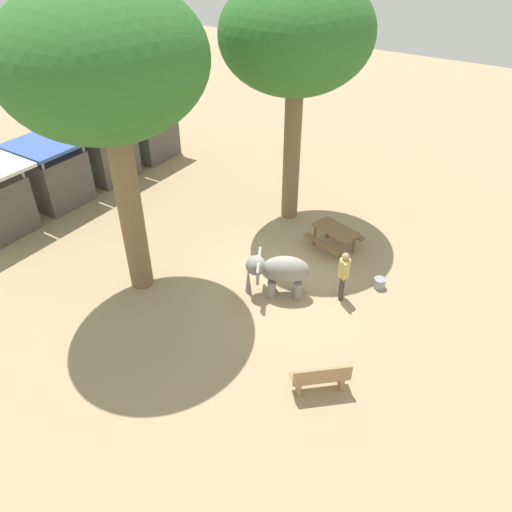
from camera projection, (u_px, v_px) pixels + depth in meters
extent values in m
plane|color=tan|center=(282.00, 282.00, 15.33)|extent=(60.00, 60.00, 0.00)
cylinder|color=gray|center=(272.00, 290.00, 14.58)|extent=(0.24, 0.24, 0.56)
cylinder|color=gray|center=(272.00, 281.00, 14.90)|extent=(0.24, 0.24, 0.56)
cylinder|color=gray|center=(298.00, 291.00, 14.54)|extent=(0.24, 0.24, 0.56)
cylinder|color=gray|center=(298.00, 282.00, 14.86)|extent=(0.24, 0.24, 0.56)
ellipsoid|color=gray|center=(285.00, 270.00, 14.36)|extent=(1.30, 1.58, 0.84)
sphere|color=gray|center=(256.00, 265.00, 14.35)|extent=(0.60, 0.60, 0.60)
cone|color=gray|center=(248.00, 279.00, 14.67)|extent=(0.19, 0.19, 0.95)
cube|color=gray|center=(258.00, 274.00, 14.02)|extent=(0.46, 0.30, 0.45)
cube|color=gray|center=(260.00, 258.00, 14.66)|extent=(0.46, 0.30, 0.45)
cylinder|color=#3F3833|center=(342.00, 289.00, 14.41)|extent=(0.14, 0.14, 0.82)
cylinder|color=#3F3833|center=(342.00, 285.00, 14.55)|extent=(0.14, 0.14, 0.82)
cylinder|color=tan|center=(344.00, 268.00, 14.07)|extent=(0.32, 0.32, 0.58)
sphere|color=tan|center=(346.00, 257.00, 13.84)|extent=(0.22, 0.22, 0.22)
cylinder|color=tan|center=(344.00, 272.00, 13.89)|extent=(0.09, 0.09, 0.55)
cylinder|color=tan|center=(344.00, 263.00, 14.23)|extent=(0.09, 0.09, 0.55)
cylinder|color=brown|center=(130.00, 210.00, 13.80)|extent=(0.68, 0.68, 5.19)
ellipsoid|color=#2D6B28|center=(105.00, 61.00, 11.46)|extent=(5.23, 4.79, 3.71)
cylinder|color=brown|center=(292.00, 153.00, 17.19)|extent=(0.60, 0.60, 4.99)
ellipsoid|color=#2D6B28|center=(297.00, 33.00, 14.93)|extent=(5.13, 4.70, 3.63)
cube|color=#9E7A51|center=(320.00, 376.00, 11.70)|extent=(1.23, 1.31, 0.06)
cube|color=#9E7A51|center=(323.00, 375.00, 11.43)|extent=(0.97, 1.09, 0.40)
cube|color=#9E7A51|center=(298.00, 385.00, 11.77)|extent=(0.32, 0.30, 0.42)
cube|color=#9E7A51|center=(341.00, 380.00, 11.90)|extent=(0.32, 0.30, 0.42)
cube|color=brown|center=(335.00, 229.00, 16.41)|extent=(1.20, 1.67, 0.06)
cylinder|color=brown|center=(315.00, 235.00, 16.84)|extent=(0.10, 0.10, 0.72)
cylinder|color=brown|center=(328.00, 228.00, 17.18)|extent=(0.10, 0.10, 0.72)
cylinder|color=brown|center=(341.00, 250.00, 16.10)|extent=(0.10, 0.10, 0.72)
cylinder|color=brown|center=(354.00, 243.00, 16.43)|extent=(0.10, 0.10, 0.72)
cube|color=brown|center=(322.00, 244.00, 16.26)|extent=(0.67, 1.50, 0.05)
cube|color=brown|center=(347.00, 231.00, 16.91)|extent=(0.67, 1.50, 0.05)
cylinder|color=gray|center=(2.00, 187.00, 17.92)|extent=(0.10, 0.10, 2.40)
cylinder|color=gray|center=(30.00, 198.00, 17.21)|extent=(0.10, 0.10, 2.40)
cube|color=#59514C|center=(56.00, 179.00, 18.84)|extent=(2.00, 1.80, 2.00)
cube|color=#3856B2|center=(47.00, 143.00, 17.99)|extent=(2.50, 2.50, 0.12)
cylinder|color=gray|center=(60.00, 161.00, 19.70)|extent=(0.10, 0.10, 2.40)
cylinder|color=gray|center=(88.00, 171.00, 18.98)|extent=(0.10, 0.10, 2.40)
cylinder|color=gray|center=(21.00, 178.00, 18.47)|extent=(0.10, 0.10, 2.40)
cylinder|color=gray|center=(49.00, 189.00, 17.75)|extent=(0.10, 0.10, 2.40)
cube|color=#59514C|center=(107.00, 155.00, 20.61)|extent=(2.00, 1.80, 2.00)
cube|color=teal|center=(101.00, 122.00, 19.76)|extent=(2.50, 2.50, 0.12)
cylinder|color=gray|center=(109.00, 140.00, 21.47)|extent=(0.10, 0.10, 2.40)
cylinder|color=gray|center=(136.00, 148.00, 20.75)|extent=(0.10, 0.10, 2.40)
cylinder|color=gray|center=(76.00, 154.00, 20.24)|extent=(0.10, 0.10, 2.40)
cylinder|color=gray|center=(104.00, 163.00, 19.52)|extent=(0.10, 0.10, 2.40)
cube|color=#59514C|center=(150.00, 136.00, 22.39)|extent=(2.00, 1.80, 2.00)
cube|color=orange|center=(146.00, 104.00, 21.54)|extent=(2.50, 2.50, 0.12)
cylinder|color=gray|center=(150.00, 122.00, 23.24)|extent=(0.10, 0.10, 2.40)
cylinder|color=gray|center=(176.00, 129.00, 22.52)|extent=(0.10, 0.10, 2.40)
cylinder|color=gray|center=(122.00, 134.00, 22.01)|extent=(0.10, 0.10, 2.40)
cylinder|color=gray|center=(149.00, 142.00, 21.30)|extent=(0.10, 0.10, 2.40)
cylinder|color=gray|center=(380.00, 283.00, 15.03)|extent=(0.36, 0.36, 0.32)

